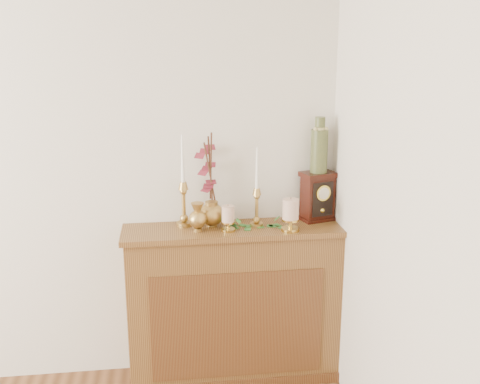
{
  "coord_description": "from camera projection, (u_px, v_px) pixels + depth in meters",
  "views": [
    {
      "loc": [
        1.05,
        -0.85,
        1.93
      ],
      "look_at": [
        1.43,
        2.05,
        1.15
      ],
      "focal_mm": 42.0,
      "sensor_mm": 36.0,
      "label": 1
    }
  ],
  "objects": [
    {
      "name": "candlestick_center",
      "position": [
        257.0,
        201.0,
        3.11
      ],
      "size": [
        0.07,
        0.07,
        0.45
      ],
      "rotation": [
        0.0,
        0.0,
        0.24
      ],
      "color": "tan",
      "rests_on": "console_shelf"
    },
    {
      "name": "pillar_candle_right",
      "position": [
        291.0,
        213.0,
        3.05
      ],
      "size": [
        0.1,
        0.1,
        0.19
      ],
      "rotation": [
        0.0,
        0.0,
        -0.29
      ],
      "color": "gold",
      "rests_on": "console_shelf"
    },
    {
      "name": "ginger_jar",
      "position": [
        208.0,
        183.0,
        3.12
      ],
      "size": [
        0.22,
        0.24,
        0.54
      ],
      "rotation": [
        0.0,
        0.0,
        -0.43
      ],
      "color": "tan",
      "rests_on": "console_shelf"
    },
    {
      "name": "console_shelf",
      "position": [
        234.0,
        308.0,
        3.25
      ],
      "size": [
        1.24,
        0.34,
        0.93
      ],
      "color": "brown",
      "rests_on": "ground"
    },
    {
      "name": "ceramic_vase",
      "position": [
        319.0,
        148.0,
        3.16
      ],
      "size": [
        0.1,
        0.1,
        0.31
      ],
      "rotation": [
        0.0,
        0.0,
        0.29
      ],
      "color": "#1C3827",
      "rests_on": "mantel_clock"
    },
    {
      "name": "candlestick_left",
      "position": [
        184.0,
        197.0,
        3.11
      ],
      "size": [
        0.09,
        0.09,
        0.52
      ],
      "rotation": [
        0.0,
        0.0,
        -0.18
      ],
      "color": "tan",
      "rests_on": "console_shelf"
    },
    {
      "name": "ivy_garland",
      "position": [
        248.0,
        226.0,
        3.12
      ],
      "size": [
        0.36,
        0.17,
        0.07
      ],
      "rotation": [
        0.0,
        0.0,
        -0.41
      ],
      "color": "#31722B",
      "rests_on": "console_shelf"
    },
    {
      "name": "pillar_candle_left",
      "position": [
        228.0,
        217.0,
        3.05
      ],
      "size": [
        0.08,
        0.08,
        0.15
      ],
      "rotation": [
        0.0,
        0.0,
        -0.33
      ],
      "color": "gold",
      "rests_on": "console_shelf"
    },
    {
      "name": "bud_vase",
      "position": [
        198.0,
        217.0,
        3.05
      ],
      "size": [
        0.1,
        0.1,
        0.16
      ],
      "rotation": [
        0.0,
        0.0,
        -0.26
      ],
      "color": "tan",
      "rests_on": "console_shelf"
    },
    {
      "name": "mantel_clock",
      "position": [
        318.0,
        197.0,
        3.23
      ],
      "size": [
        0.22,
        0.18,
        0.28
      ],
      "rotation": [
        0.0,
        0.0,
        0.29
      ],
      "color": "#33100A",
      "rests_on": "console_shelf"
    }
  ]
}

